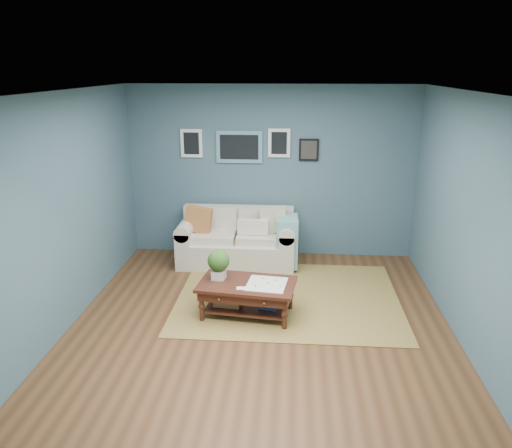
# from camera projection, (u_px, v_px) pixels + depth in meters

# --- Properties ---
(room_shell) EXTENTS (5.00, 5.02, 2.70)m
(room_shell) POSITION_uv_depth(u_px,v_px,m) (260.00, 216.00, 5.54)
(room_shell) COLOR brown
(room_shell) RESTS_ON ground
(area_rug) EXTENTS (2.91, 2.33, 0.01)m
(area_rug) POSITION_uv_depth(u_px,v_px,m) (288.00, 297.00, 6.66)
(area_rug) COLOR brown
(area_rug) RESTS_ON ground
(loveseat) EXTENTS (1.83, 0.83, 0.94)m
(loveseat) POSITION_uv_depth(u_px,v_px,m) (242.00, 240.00, 7.73)
(loveseat) COLOR beige
(loveseat) RESTS_ON ground
(coffee_table) EXTENTS (1.23, 0.81, 0.81)m
(coffee_table) POSITION_uv_depth(u_px,v_px,m) (242.00, 288.00, 6.11)
(coffee_table) COLOR black
(coffee_table) RESTS_ON ground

